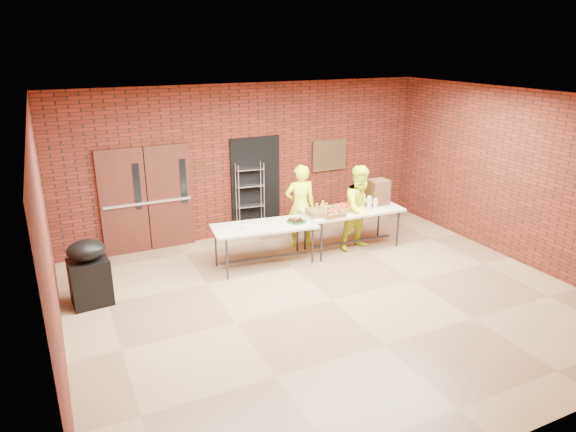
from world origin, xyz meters
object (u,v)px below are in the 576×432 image
(wire_rack, at_px, (250,200))
(volunteer_man, at_px, (361,208))
(coffee_dispenser, at_px, (378,192))
(covered_grill, at_px, (89,273))
(volunteer_woman, at_px, (300,206))
(table_right, at_px, (352,213))
(table_left, at_px, (264,229))

(wire_rack, height_order, volunteer_man, volunteer_man)
(coffee_dispenser, relative_size, covered_grill, 0.47)
(coffee_dispenser, distance_m, volunteer_woman, 1.62)
(table_right, xyz_separation_m, volunteer_woman, (-0.88, 0.58, 0.10))
(volunteer_woman, bearing_deg, wire_rack, -43.31)
(volunteer_woman, bearing_deg, coffee_dispenser, 173.84)
(wire_rack, xyz_separation_m, volunteer_woman, (0.69, -0.98, 0.05))
(table_left, relative_size, coffee_dispenser, 3.90)
(coffee_dispenser, bearing_deg, volunteer_man, -162.05)
(coffee_dispenser, bearing_deg, wire_rack, 146.57)
(table_left, relative_size, volunteer_woman, 1.17)
(covered_grill, bearing_deg, wire_rack, 22.47)
(wire_rack, distance_m, table_left, 1.59)
(wire_rack, bearing_deg, volunteer_man, -36.28)
(coffee_dispenser, xyz_separation_m, volunteer_woman, (-1.53, 0.48, -0.23))
(wire_rack, bearing_deg, table_left, -95.10)
(volunteer_woman, distance_m, volunteer_man, 1.21)
(wire_rack, relative_size, volunteer_woman, 0.94)
(table_left, bearing_deg, volunteer_woman, 36.24)
(wire_rack, xyz_separation_m, table_right, (1.57, -1.56, -0.05))
(covered_grill, xyz_separation_m, volunteer_man, (5.14, 0.14, 0.31))
(covered_grill, height_order, volunteer_man, volunteer_man)
(coffee_dispenser, bearing_deg, table_left, -177.95)
(coffee_dispenser, distance_m, covered_grill, 5.68)
(wire_rack, relative_size, volunteer_man, 0.93)
(covered_grill, relative_size, volunteer_man, 0.63)
(table_right, bearing_deg, coffee_dispenser, 11.02)
(volunteer_man, bearing_deg, volunteer_woman, 141.51)
(table_right, height_order, covered_grill, covered_grill)
(table_right, height_order, volunteer_man, volunteer_man)
(covered_grill, bearing_deg, table_right, -2.38)
(wire_rack, xyz_separation_m, coffee_dispenser, (2.22, -1.46, 0.28))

